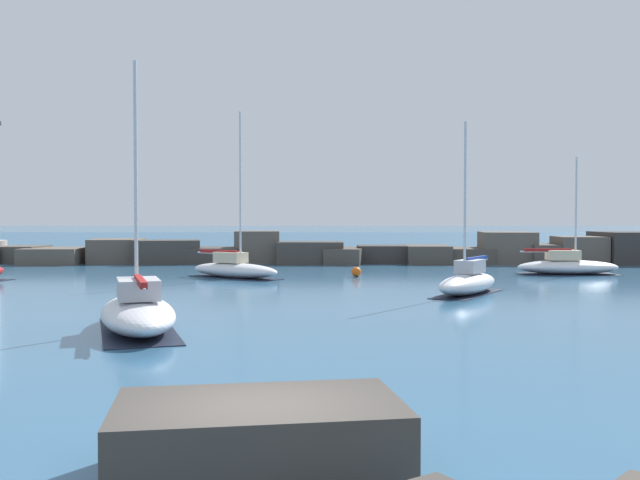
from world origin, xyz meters
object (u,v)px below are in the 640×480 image
Objects in this scene: mooring_buoy_orange_near at (356,272)px; sailboat_moored_1 at (234,268)px; sailboat_moored_6 at (567,266)px; sailboat_moored_0 at (468,281)px; sailboat_moored_4 at (138,311)px.

sailboat_moored_1 is at bearing -173.99° from mooring_buoy_orange_near.
sailboat_moored_1 is 12.34× the size of mooring_buoy_orange_near.
sailboat_moored_6 is at bearing 8.54° from mooring_buoy_orange_near.
sailboat_moored_0 is at bearing -63.24° from mooring_buoy_orange_near.
sailboat_moored_1 is 1.33× the size of sailboat_moored_6.
sailboat_moored_1 is 1.14× the size of sailboat_moored_4.
sailboat_moored_6 is 13.91m from mooring_buoy_orange_near.
sailboat_moored_0 is 0.82× the size of sailboat_moored_1.
sailboat_moored_0 reaches higher than sailboat_moored_6.
sailboat_moored_0 is 14.84m from sailboat_moored_6.
sailboat_moored_1 is at bearing 143.89° from sailboat_moored_0.
mooring_buoy_orange_near is (-5.00, 9.92, -0.30)m from sailboat_moored_0.
sailboat_moored_0 is at bearing -126.14° from sailboat_moored_6.
sailboat_moored_4 is at bearing -110.48° from mooring_buoy_orange_near.
sailboat_moored_0 is 17.15m from sailboat_moored_4.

